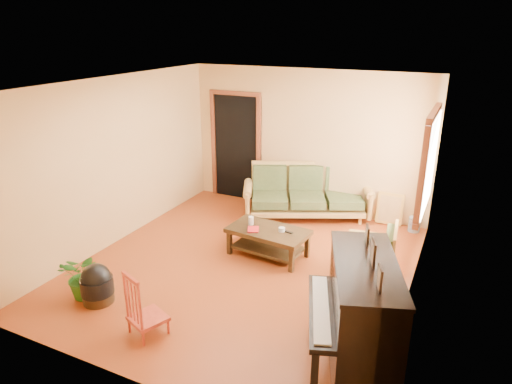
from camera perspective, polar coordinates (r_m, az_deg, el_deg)
The scene contains 16 objects.
floor at distance 6.72m, azimuth -1.37°, elevation -9.26°, with size 5.00×5.00×0.00m, color #67260D.
doorway at distance 9.02m, azimuth -2.53°, elevation 5.54°, with size 1.08×0.16×2.05m, color black.
window at distance 6.77m, azimuth 20.76°, elevation 3.39°, with size 0.12×1.36×1.46m, color white.
sofa at distance 8.23m, azimuth 6.38°, elevation -0.07°, with size 2.21×0.93×0.95m, color olive.
coffee_table at distance 6.93m, azimuth 1.53°, elevation -6.31°, with size 1.19×0.65×0.43m, color black.
armchair at distance 6.40m, azimuth 13.77°, elevation -7.39°, with size 0.78×0.82×0.82m, color olive.
piano at distance 4.72m, azimuth 13.06°, elevation -15.24°, with size 0.82×1.39×1.22m, color black.
footstool at distance 6.19m, azimuth -19.22°, elevation -11.27°, with size 0.41×0.41×0.39m, color black.
red_chair at distance 5.36m, azimuth -13.52°, elevation -13.34°, with size 0.37×0.41×0.79m, color maroon.
leaning_frame at distance 8.27m, azimuth 16.39°, elevation -2.01°, with size 0.44×0.10×0.59m, color gold.
ceramic_crock at distance 8.19m, azimuth 19.19°, elevation -3.84°, with size 0.20×0.20×0.25m, color #325597.
potted_plant at distance 6.28m, azimuth -20.62°, elevation -9.77°, with size 0.56×0.48×0.62m, color #23601B.
book at distance 6.80m, azimuth -1.05°, elevation -4.71°, with size 0.16×0.22×0.02m, color #A81617.
candle at distance 6.96m, azimuth -0.62°, elevation -3.60°, with size 0.08×0.08×0.13m, color white.
glass_jar at distance 6.76m, azimuth 3.24°, elevation -4.71°, with size 0.09×0.09×0.06m, color silver.
remote at distance 6.75m, azimuth 4.05°, elevation -5.01°, with size 0.15×0.04×0.02m, color black.
Camera 1 is at (2.67, -5.21, 3.31)m, focal length 32.00 mm.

